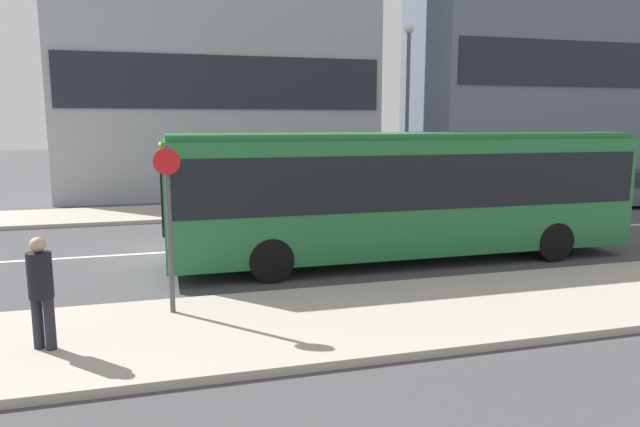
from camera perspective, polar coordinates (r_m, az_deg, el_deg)
ground_plane at (r=15.47m, az=-13.44°, el=-3.70°), size 120.00×120.00×0.00m
sidewalk_near at (r=9.46m, az=-11.93°, el=-11.60°), size 44.00×3.50×0.13m
sidewalk_far at (r=21.60m, az=-14.09°, el=0.08°), size 44.00×3.50×0.13m
lane_centerline at (r=15.47m, az=-13.44°, el=-3.69°), size 41.80×0.16×0.01m
city_bus at (r=14.01m, az=8.36°, el=2.59°), size 11.36×2.51×3.12m
parked_car_0 at (r=22.77m, az=19.55°, el=1.66°), size 4.53×1.79×1.25m
parked_car_1 at (r=26.09m, az=28.55°, el=2.11°), size 4.14×1.76×1.44m
pedestrian_near_stop at (r=9.11m, az=-26.14°, el=-6.57°), size 0.34×0.34×1.65m
bus_stop_sign at (r=9.92m, az=-14.87°, el=-0.34°), size 0.44×0.12×2.88m
street_lamp at (r=22.17m, az=8.75°, el=11.45°), size 0.36×0.36×6.82m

